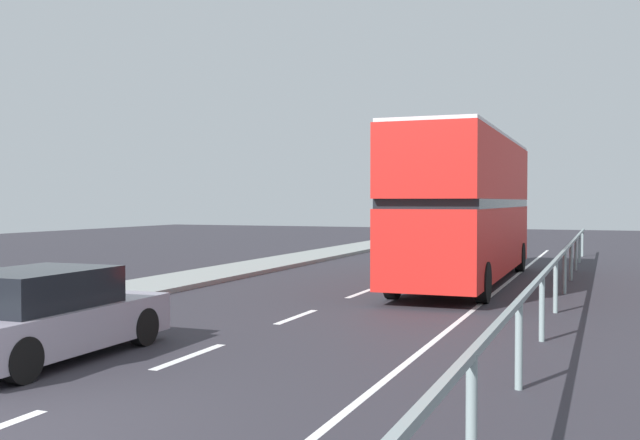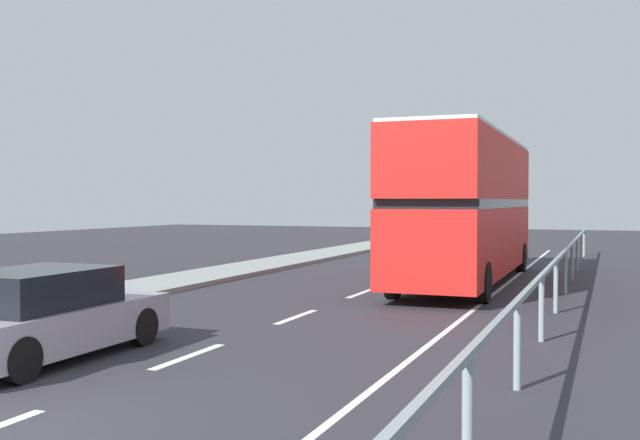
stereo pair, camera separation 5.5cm
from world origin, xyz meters
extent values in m
cube|color=silver|center=(0.00, 3.92, 0.00)|extent=(0.16, 2.03, 0.01)
cube|color=silver|center=(0.00, 8.15, 0.00)|extent=(0.16, 2.03, 0.01)
cube|color=silver|center=(0.00, 12.37, 0.00)|extent=(0.16, 2.03, 0.01)
cube|color=silver|center=(0.00, 16.60, 0.00)|extent=(0.16, 2.03, 0.01)
cube|color=silver|center=(0.00, 20.83, 0.00)|extent=(0.16, 2.03, 0.01)
cube|color=silver|center=(0.00, 25.05, 0.00)|extent=(0.16, 2.03, 0.01)
cube|color=silver|center=(0.00, 29.28, 0.00)|extent=(0.16, 2.03, 0.01)
cube|color=silver|center=(3.30, 9.00, 0.00)|extent=(0.12, 46.00, 0.01)
cube|color=gray|center=(5.06, 9.00, 1.15)|extent=(0.08, 42.00, 0.08)
cylinder|color=gray|center=(5.06, 0.25, 0.57)|extent=(0.10, 0.10, 1.15)
cylinder|color=gray|center=(5.06, 3.75, 0.57)|extent=(0.10, 0.10, 1.15)
cylinder|color=gray|center=(5.06, 7.25, 0.57)|extent=(0.10, 0.10, 1.15)
cylinder|color=gray|center=(5.06, 10.75, 0.57)|extent=(0.10, 0.10, 1.15)
cylinder|color=gray|center=(5.06, 14.25, 0.57)|extent=(0.10, 0.10, 1.15)
cylinder|color=gray|center=(5.06, 17.75, 0.57)|extent=(0.10, 0.10, 1.15)
cylinder|color=gray|center=(5.06, 21.25, 0.57)|extent=(0.10, 0.10, 1.15)
cylinder|color=gray|center=(5.06, 24.75, 0.57)|extent=(0.10, 0.10, 1.15)
cylinder|color=gray|center=(5.06, 28.25, 0.57)|extent=(0.10, 0.10, 1.15)
cube|color=red|center=(2.18, 15.83, 1.31)|extent=(2.54, 11.52, 1.92)
cube|color=black|center=(2.18, 15.83, 2.39)|extent=(2.55, 11.06, 0.24)
cube|color=red|center=(2.18, 15.83, 3.39)|extent=(2.54, 11.52, 1.76)
cube|color=silver|center=(2.18, 15.83, 4.32)|extent=(2.49, 11.29, 0.10)
cube|color=black|center=(2.13, 21.56, 1.41)|extent=(2.19, 0.06, 1.34)
cube|color=yellow|center=(2.13, 21.56, 3.83)|extent=(1.46, 0.05, 0.28)
cylinder|color=black|center=(1.03, 20.17, 0.50)|extent=(0.29, 1.00, 1.00)
cylinder|color=black|center=(3.26, 20.19, 0.50)|extent=(0.29, 1.00, 1.00)
cylinder|color=black|center=(1.10, 11.67, 0.50)|extent=(0.29, 1.00, 1.00)
cylinder|color=black|center=(3.34, 11.69, 0.50)|extent=(0.29, 1.00, 1.00)
cube|color=gray|center=(-2.02, 2.98, 0.50)|extent=(1.89, 4.21, 0.64)
cube|color=black|center=(-2.02, 2.77, 1.11)|extent=(1.65, 2.32, 0.58)
cylinder|color=black|center=(-2.88, 4.36, 0.32)|extent=(0.21, 0.64, 0.64)
cylinder|color=black|center=(-1.20, 4.38, 0.32)|extent=(0.21, 0.64, 0.64)
cylinder|color=black|center=(-1.16, 1.59, 0.32)|extent=(0.21, 0.64, 0.64)
camera|label=1|loc=(6.12, -5.93, 2.45)|focal=40.89mm
camera|label=2|loc=(6.17, -5.91, 2.45)|focal=40.89mm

